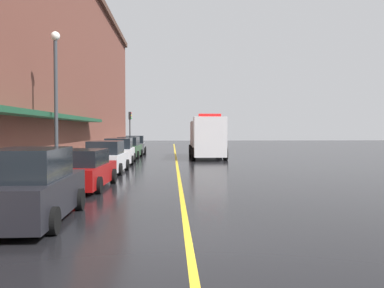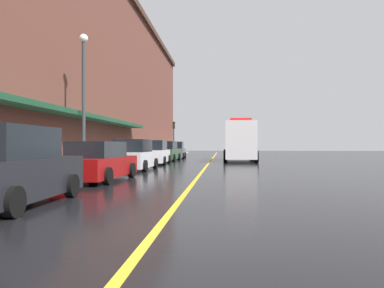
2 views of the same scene
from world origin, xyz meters
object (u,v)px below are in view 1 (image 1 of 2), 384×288
(parked_car_0, at_px, (31,188))
(parked_car_2, at_px, (106,158))
(parked_car_3, at_px, (119,152))
(parking_meter_3, at_px, (99,148))
(parked_car_1, at_px, (84,170))
(box_truck, at_px, (207,138))
(traffic_light_near, at_px, (130,123))
(parked_car_5, at_px, (135,145))
(parking_meter_1, at_px, (91,151))
(street_lamp_left, at_px, (56,88))
(parked_car_4, at_px, (129,148))

(parked_car_0, distance_m, parked_car_2, 12.24)
(parked_car_3, xyz_separation_m, parking_meter_3, (-1.35, -0.14, 0.23))
(parked_car_0, height_order, parked_car_1, parked_car_0)
(box_truck, relative_size, parking_meter_3, 6.52)
(parked_car_3, height_order, traffic_light_near, traffic_light_near)
(parked_car_5, distance_m, box_truck, 8.97)
(parked_car_0, height_order, parking_meter_1, parked_car_0)
(parked_car_1, bearing_deg, box_truck, -17.36)
(parked_car_2, xyz_separation_m, parked_car_5, (0.00, 18.08, 0.01))
(parked_car_3, xyz_separation_m, street_lamp_left, (-1.95, -8.73, 3.57))
(parked_car_4, distance_m, parking_meter_1, 9.19)
(parking_meter_3, bearing_deg, parking_meter_1, -90.00)
(box_truck, distance_m, traffic_light_near, 17.14)
(parked_car_0, bearing_deg, parked_car_2, -0.92)
(parked_car_5, height_order, street_lamp_left, street_lamp_left)
(parking_meter_3, distance_m, street_lamp_left, 9.23)
(parking_meter_1, relative_size, traffic_light_near, 0.31)
(parked_car_0, distance_m, parking_meter_1, 15.48)
(parked_car_1, relative_size, street_lamp_left, 0.71)
(parking_meter_3, xyz_separation_m, traffic_light_near, (0.06, 20.90, 2.10))
(street_lamp_left, bearing_deg, parked_car_1, -60.64)
(parked_car_3, xyz_separation_m, parked_car_5, (0.08, 11.74, -0.00))
(box_truck, bearing_deg, parked_car_3, -49.05)
(box_truck, relative_size, traffic_light_near, 2.02)
(parked_car_3, relative_size, parking_meter_3, 3.67)
(box_truck, xyz_separation_m, parking_meter_1, (-7.91, -8.76, -0.64))
(parked_car_1, xyz_separation_m, traffic_light_near, (-1.42, 33.18, 2.41))
(box_truck, relative_size, parking_meter_1, 6.52)
(parking_meter_1, height_order, street_lamp_left, street_lamp_left)
(parking_meter_3, bearing_deg, parked_car_0, -85.63)
(parked_car_1, distance_m, parked_car_2, 6.08)
(parked_car_2, distance_m, parking_meter_3, 6.37)
(parked_car_0, height_order, parking_meter_3, parked_car_0)
(parked_car_5, bearing_deg, parking_meter_3, 171.03)
(street_lamp_left, distance_m, traffic_light_near, 29.52)
(parked_car_3, bearing_deg, traffic_light_near, 1.73)
(parked_car_1, bearing_deg, parked_car_2, 2.72)
(street_lamp_left, bearing_deg, parked_car_2, 49.59)
(parked_car_2, height_order, parking_meter_3, parked_car_2)
(parked_car_3, xyz_separation_m, parking_meter_1, (-1.35, -3.17, 0.23))
(parked_car_4, bearing_deg, street_lamp_left, 174.34)
(parked_car_5, height_order, parking_meter_1, parked_car_5)
(parked_car_4, xyz_separation_m, parking_meter_1, (-1.43, -9.07, 0.24))
(parked_car_4, relative_size, traffic_light_near, 1.06)
(parking_meter_3, height_order, street_lamp_left, street_lamp_left)
(parked_car_2, bearing_deg, traffic_light_near, 4.61)
(parked_car_5, relative_size, box_truck, 0.51)
(parked_car_4, relative_size, parking_meter_3, 3.42)
(box_truck, bearing_deg, parked_car_1, -19.13)
(parked_car_3, height_order, parking_meter_1, parked_car_3)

